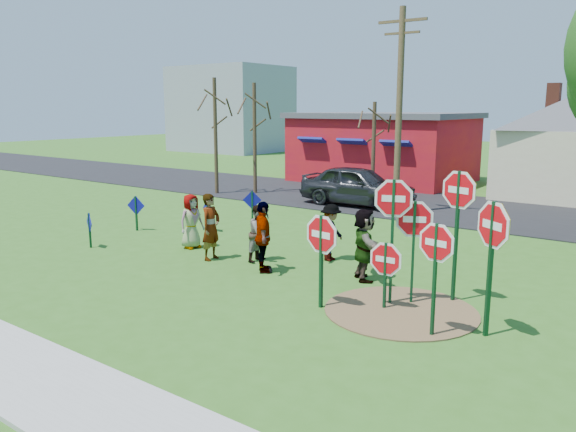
# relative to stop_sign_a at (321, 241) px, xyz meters

# --- Properties ---
(ground) EXTENTS (120.00, 120.00, 0.00)m
(ground) POSITION_rel_stop_sign_a_xyz_m (-3.00, 1.77, -1.45)
(ground) COLOR #30601B
(ground) RESTS_ON ground
(road) EXTENTS (120.00, 7.50, 0.04)m
(road) POSITION_rel_stop_sign_a_xyz_m (-3.00, 13.27, -1.43)
(road) COLOR black
(road) RESTS_ON ground
(dirt_patch) EXTENTS (3.20, 3.20, 0.03)m
(dirt_patch) POSITION_rel_stop_sign_a_xyz_m (1.50, 0.77, -1.43)
(dirt_patch) COLOR brown
(dirt_patch) RESTS_ON ground
(red_building) EXTENTS (9.40, 7.69, 3.90)m
(red_building) POSITION_rel_stop_sign_a_xyz_m (-8.50, 19.77, 0.52)
(red_building) COLOR #A21021
(red_building) RESTS_ON ground
(distant_building) EXTENTS (10.00, 8.00, 8.00)m
(distant_building) POSITION_rel_stop_sign_a_xyz_m (-31.00, 31.77, 2.55)
(distant_building) COLOR #8C939E
(distant_building) RESTS_ON ground
(stop_sign_a) EXTENTS (1.12, 0.17, 2.16)m
(stop_sign_a) POSITION_rel_stop_sign_a_xyz_m (0.00, 0.00, 0.00)
(stop_sign_a) COLOR #103C1F
(stop_sign_a) RESTS_ON ground
(stop_sign_b) EXTENTS (1.05, 0.41, 2.88)m
(stop_sign_b) POSITION_rel_stop_sign_a_xyz_m (1.09, 1.09, 0.63)
(stop_sign_b) COLOR #103C1F
(stop_sign_b) RESTS_ON ground
(stop_sign_c) EXTENTS (0.98, 0.19, 2.29)m
(stop_sign_c) POSITION_rel_stop_sign_a_xyz_m (2.52, -0.06, 0.14)
(stop_sign_c) COLOR #103C1F
(stop_sign_c) RESTS_ON ground
(stop_sign_d) EXTENTS (1.09, 0.29, 3.04)m
(stop_sign_d) POSITION_rel_stop_sign_a_xyz_m (2.14, 2.05, 0.76)
(stop_sign_d) COLOR #103C1F
(stop_sign_d) RESTS_ON ground
(stop_sign_e) EXTENTS (0.98, 0.07, 1.57)m
(stop_sign_e) POSITION_rel_stop_sign_a_xyz_m (1.14, 0.72, -0.44)
(stop_sign_e) COLOR #103C1F
(stop_sign_e) RESTS_ON ground
(stop_sign_f) EXTENTS (0.98, 0.71, 2.72)m
(stop_sign_f) POSITION_rel_stop_sign_a_xyz_m (3.33, 0.54, 0.48)
(stop_sign_f) COLOR #103C1F
(stop_sign_f) RESTS_ON ground
(stop_sign_g) EXTENTS (1.00, 0.45, 2.42)m
(stop_sign_g) POSITION_rel_stop_sign_a_xyz_m (1.46, 1.38, 0.22)
(stop_sign_g) COLOR #103C1F
(stop_sign_g) RESTS_ON ground
(blue_diamond_a) EXTENTS (0.58, 0.25, 1.08)m
(blue_diamond_a) POSITION_rel_stop_sign_a_xyz_m (-8.49, 0.22, -0.79)
(blue_diamond_a) COLOR #103C1F
(blue_diamond_a) RESTS_ON ground
(blue_diamond_b) EXTENTS (0.65, 0.23, 1.22)m
(blue_diamond_b) POSITION_rel_stop_sign_a_xyz_m (-9.30, 2.63, -0.70)
(blue_diamond_b) COLOR #103C1F
(blue_diamond_b) RESTS_ON ground
(blue_diamond_c) EXTENTS (0.64, 0.22, 1.13)m
(blue_diamond_c) POSITION_rel_stop_sign_a_xyz_m (-7.20, 3.99, -0.77)
(blue_diamond_c) COLOR #103C1F
(blue_diamond_c) RESTS_ON ground
(blue_diamond_d) EXTENTS (0.60, 0.37, 1.25)m
(blue_diamond_d) POSITION_rel_stop_sign_a_xyz_m (-6.71, 5.77, -0.68)
(blue_diamond_d) COLOR #103C1F
(blue_diamond_d) RESTS_ON ground
(person_a) EXTENTS (0.64, 0.88, 1.66)m
(person_a) POSITION_rel_stop_sign_a_xyz_m (-5.97, 2.02, -0.62)
(person_a) COLOR #424F95
(person_a) RESTS_ON ground
(person_b) EXTENTS (0.52, 0.73, 1.87)m
(person_b) POSITION_rel_stop_sign_a_xyz_m (-4.57, 1.42, -0.51)
(person_b) COLOR #2C7977
(person_b) RESTS_ON ground
(person_c) EXTENTS (0.65, 0.81, 1.58)m
(person_c) POSITION_rel_stop_sign_a_xyz_m (-3.38, 2.10, -0.66)
(person_c) COLOR brown
(person_c) RESTS_ON ground
(person_d) EXTENTS (0.60, 1.04, 1.60)m
(person_d) POSITION_rel_stop_sign_a_xyz_m (-1.82, 3.30, -0.65)
(person_d) COLOR #36363C
(person_d) RESTS_ON ground
(person_e) EXTENTS (1.07, 1.11, 1.86)m
(person_e) POSITION_rel_stop_sign_a_xyz_m (-2.62, 1.31, -0.52)
(person_e) COLOR #502E55
(person_e) RESTS_ON ground
(person_f) EXTENTS (1.54, 1.59, 1.81)m
(person_f) POSITION_rel_stop_sign_a_xyz_m (-0.20, 2.25, -0.54)
(person_f) COLOR #1B5635
(person_f) RESTS_ON ground
(suv) EXTENTS (5.06, 2.11, 1.71)m
(suv) POSITION_rel_stop_sign_a_xyz_m (-5.54, 11.45, -0.55)
(suv) COLOR #2E2E34
(suv) RESTS_ON road
(utility_pole) EXTENTS (1.94, 0.25, 7.92)m
(utility_pole) POSITION_rel_stop_sign_a_xyz_m (-3.37, 10.69, 2.72)
(utility_pole) COLOR #4C3823
(utility_pole) RESTS_ON ground
(bare_tree_west) EXTENTS (1.80, 1.80, 5.60)m
(bare_tree_west) POSITION_rel_stop_sign_a_xyz_m (-12.84, 10.41, 2.17)
(bare_tree_west) COLOR #382819
(bare_tree_west) RESTS_ON ground
(bare_tree_east) EXTENTS (1.80, 1.80, 4.46)m
(bare_tree_east) POSITION_rel_stop_sign_a_xyz_m (-6.20, 14.09, 1.44)
(bare_tree_east) COLOR #382819
(bare_tree_east) RESTS_ON ground
(bare_tree_mid) EXTENTS (1.80, 1.80, 5.37)m
(bare_tree_mid) POSITION_rel_stop_sign_a_xyz_m (-11.40, 11.63, 2.02)
(bare_tree_mid) COLOR #382819
(bare_tree_mid) RESTS_ON ground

